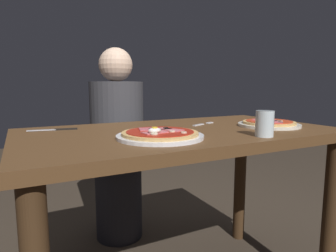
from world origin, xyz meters
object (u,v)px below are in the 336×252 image
Objects in this scene: fork at (202,124)px; knife at (56,130)px; pizza_foreground at (160,135)px; water_glass_near at (264,125)px; dining_table at (182,159)px; diner_person at (118,150)px; pizza_across_left at (269,124)px.

fork is 0.64m from knife.
water_glass_near is (0.35, -0.14, 0.03)m from pizza_foreground.
dining_table is 1.10× the size of diner_person.
pizza_foreground is at bearing -145.16° from fork.
water_glass_near reaches higher than pizza_foreground.
water_glass_near is at bearing -22.08° from pizza_foreground.
dining_table is 6.63× the size of knife.
water_glass_near is at bearing 105.30° from diner_person.
pizza_foreground is at bearing -140.35° from dining_table.
knife is at bearing 168.23° from fork.
knife reaches higher than dining_table.
pizza_across_left is at bearing -12.80° from dining_table.
fork is at bearing 34.84° from pizza_foreground.
fork is at bearing -11.77° from knife.
pizza_across_left is at bearing 4.80° from pizza_foreground.
dining_table is 0.44m from pizza_across_left.
dining_table is 0.23m from fork.
pizza_across_left is 0.29m from water_glass_near.
water_glass_near is at bearing -86.72° from fork.
pizza_across_left reaches higher than fork.
water_glass_near is 0.62× the size of fork.
dining_table is 4.74× the size of pizza_across_left.
pizza_foreground reaches higher than pizza_across_left.
fork is at bearing 112.49° from diner_person.
fork is (-0.24, 0.18, -0.01)m from pizza_across_left.
pizza_foreground reaches higher than dining_table.
fork is (0.33, 0.23, -0.01)m from pizza_foreground.
pizza_across_left is 0.93m from knife.
water_glass_near is 0.37m from fork.
fork is at bearing 29.08° from dining_table.
dining_table is at bearing -25.11° from knife.
diner_person is (-0.48, 0.75, -0.22)m from pizza_across_left.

